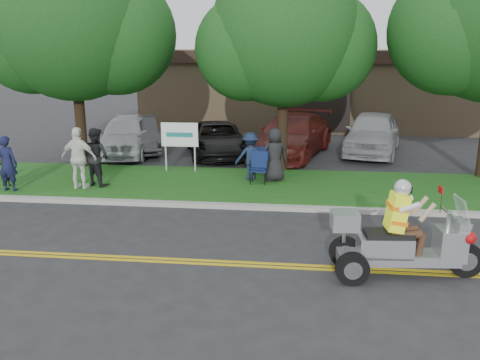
# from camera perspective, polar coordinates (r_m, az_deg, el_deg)

# --- Properties ---
(ground) EXTENTS (120.00, 120.00, 0.00)m
(ground) POSITION_cam_1_polar(r_m,az_deg,el_deg) (10.74, 0.66, -8.34)
(ground) COLOR #28282B
(ground) RESTS_ON ground
(centerline_near) EXTENTS (60.00, 0.10, 0.01)m
(centerline_near) POSITION_cam_1_polar(r_m,az_deg,el_deg) (10.21, 0.33, -9.59)
(centerline_near) COLOR gold
(centerline_near) RESTS_ON ground
(centerline_far) EXTENTS (60.00, 0.10, 0.01)m
(centerline_far) POSITION_cam_1_polar(r_m,az_deg,el_deg) (10.36, 0.42, -9.23)
(centerline_far) COLOR gold
(centerline_far) RESTS_ON ground
(curb) EXTENTS (60.00, 0.25, 0.12)m
(curb) POSITION_cam_1_polar(r_m,az_deg,el_deg) (13.57, 1.97, -3.05)
(curb) COLOR #A8A89E
(curb) RESTS_ON ground
(grass_verge) EXTENTS (60.00, 4.00, 0.10)m
(grass_verge) POSITION_cam_1_polar(r_m,az_deg,el_deg) (15.62, 2.60, -0.64)
(grass_verge) COLOR #1C5416
(grass_verge) RESTS_ON ground
(commercial_building) EXTENTS (18.00, 8.20, 4.00)m
(commercial_building) POSITION_cam_1_polar(r_m,az_deg,el_deg) (28.90, 8.59, 10.32)
(commercial_building) COLOR #9E7F5B
(commercial_building) RESTS_ON ground
(tree_left) EXTENTS (6.62, 5.40, 7.78)m
(tree_left) POSITION_cam_1_polar(r_m,az_deg,el_deg) (18.43, -18.05, 16.11)
(tree_left) COLOR #332114
(tree_left) RESTS_ON ground
(tree_mid) EXTENTS (5.88, 4.80, 7.05)m
(tree_mid) POSITION_cam_1_polar(r_m,az_deg,el_deg) (17.06, 5.19, 15.50)
(tree_mid) COLOR #332114
(tree_mid) RESTS_ON ground
(business_sign) EXTENTS (1.25, 0.06, 1.75)m
(business_sign) POSITION_cam_1_polar(r_m,az_deg,el_deg) (17.14, -6.78, 4.78)
(business_sign) COLOR silver
(business_sign) RESTS_ON ground
(trike_scooter) EXTENTS (2.90, 1.01, 1.90)m
(trike_scooter) POSITION_cam_1_polar(r_m,az_deg,el_deg) (10.01, 17.53, -6.77)
(trike_scooter) COLOR black
(trike_scooter) RESTS_ON ground
(lawn_chair_a) EXTENTS (0.69, 0.71, 1.05)m
(lawn_chair_a) POSITION_cam_1_polar(r_m,az_deg,el_deg) (15.91, 2.40, 2.02)
(lawn_chair_a) COLOR black
(lawn_chair_a) RESTS_ON grass_verge
(lawn_chair_b) EXTENTS (0.53, 0.55, 0.97)m
(lawn_chair_b) POSITION_cam_1_polar(r_m,az_deg,el_deg) (15.67, 2.16, 1.65)
(lawn_chair_b) COLOR black
(lawn_chair_b) RESTS_ON grass_verge
(spectator_adult_left) EXTENTS (0.62, 0.43, 1.63)m
(spectator_adult_left) POSITION_cam_1_polar(r_m,az_deg,el_deg) (16.21, -24.66, 1.71)
(spectator_adult_left) COLOR #15193B
(spectator_adult_left) RESTS_ON grass_verge
(spectator_adult_mid) EXTENTS (1.05, 0.96, 1.76)m
(spectator_adult_mid) POSITION_cam_1_polar(r_m,az_deg,el_deg) (15.92, -15.86, 2.54)
(spectator_adult_mid) COLOR black
(spectator_adult_mid) RESTS_ON grass_verge
(spectator_adult_right) EXTENTS (1.10, 0.50, 1.83)m
(spectator_adult_right) POSITION_cam_1_polar(r_m,az_deg,el_deg) (15.68, -17.63, 2.36)
(spectator_adult_right) COLOR white
(spectator_adult_right) RESTS_ON grass_verge
(spectator_chair_a) EXTENTS (1.06, 0.74, 1.51)m
(spectator_chair_a) POSITION_cam_1_polar(r_m,az_deg,el_deg) (16.00, 1.21, 2.71)
(spectator_chair_a) COLOR #172340
(spectator_chair_a) RESTS_ON grass_verge
(spectator_chair_b) EXTENTS (0.94, 0.76, 1.68)m
(spectator_chair_b) POSITION_cam_1_polar(r_m,az_deg,el_deg) (15.85, 3.92, 2.87)
(spectator_chair_b) COLOR black
(spectator_chair_b) RESTS_ON grass_verge
(child_left) EXTENTS (0.39, 0.26, 1.06)m
(child_left) POSITION_cam_1_polar(r_m,az_deg,el_deg) (16.88, -24.91, 1.16)
(child_left) COLOR black
(child_left) RESTS_ON grass_verge
(parked_car_far_left) EXTENTS (2.47, 4.78, 1.56)m
(parked_car_far_left) POSITION_cam_1_polar(r_m,az_deg,el_deg) (20.73, -12.67, 4.93)
(parked_car_far_left) COLOR #B4B7BC
(parked_car_far_left) RESTS_ON ground
(parked_car_left) EXTENTS (3.01, 4.56, 1.42)m
(parked_car_left) POSITION_cam_1_polar(r_m,az_deg,el_deg) (21.24, -11.47, 5.05)
(parked_car_left) COLOR #2D2D30
(parked_car_left) RESTS_ON ground
(parked_car_mid) EXTENTS (3.37, 5.11, 1.30)m
(parked_car_mid) POSITION_cam_1_polar(r_m,az_deg,el_deg) (20.09, -2.60, 4.61)
(parked_car_mid) COLOR black
(parked_car_mid) RESTS_ON ground
(parked_car_right) EXTENTS (3.70, 5.96, 1.61)m
(parked_car_right) POSITION_cam_1_polar(r_m,az_deg,el_deg) (20.13, 5.85, 5.01)
(parked_car_right) COLOR #551813
(parked_car_right) RESTS_ON ground
(parked_car_far_right) EXTENTS (3.04, 5.23, 1.67)m
(parked_car_far_right) POSITION_cam_1_polar(r_m,az_deg,el_deg) (21.12, 14.64, 5.15)
(parked_car_far_right) COLOR #9C9EA3
(parked_car_far_right) RESTS_ON ground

